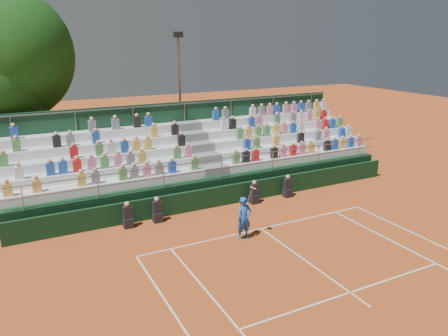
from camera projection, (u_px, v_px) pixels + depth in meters
name	position (u px, v px, depth m)	size (l,w,h in m)	color
ground	(261.00, 229.00, 18.79)	(90.00, 90.00, 0.00)	#B34D1D
courtside_wall	(227.00, 195.00, 21.38)	(20.00, 0.15, 1.00)	black
line_officials	(211.00, 202.00, 20.54)	(8.73, 0.40, 1.19)	black
grandstand	(200.00, 167.00, 23.98)	(20.00, 5.20, 4.40)	black
tennis_player	(244.00, 218.00, 17.59)	(0.87, 0.47, 2.22)	blue
tree_east	(4.00, 55.00, 23.47)	(7.32, 7.32, 10.66)	#3D2316
floodlight_mast	(180.00, 87.00, 28.26)	(0.60, 0.25, 8.24)	gray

